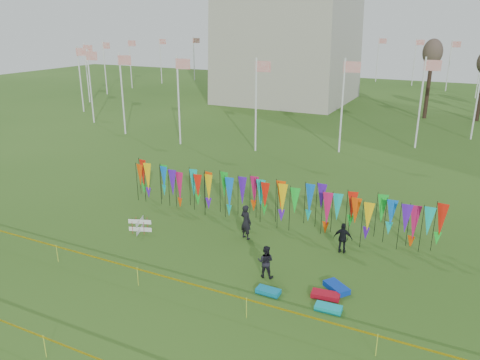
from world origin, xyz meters
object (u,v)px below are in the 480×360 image
at_px(person_left, 246,222).
at_px(kite_bag_turquoise, 268,291).
at_px(kite_bag_blue, 336,287).
at_px(kite_bag_red, 326,295).
at_px(kite_bag_teal, 328,308).
at_px(person_right, 343,238).
at_px(box_kite, 140,226).
at_px(person_mid, 266,262).

xyz_separation_m(person_left, kite_bag_turquoise, (3.14, -4.35, -0.84)).
height_order(kite_bag_blue, kite_bag_red, kite_bag_blue).
distance_m(kite_bag_turquoise, kite_bag_teal, 2.63).
distance_m(kite_bag_turquoise, kite_bag_blue, 2.95).
bearing_deg(person_left, person_right, -153.53).
bearing_deg(box_kite, person_mid, -9.35).
relative_size(box_kite, kite_bag_turquoise, 0.72).
relative_size(person_mid, person_right, 0.97).
distance_m(kite_bag_blue, kite_bag_teal, 1.61).
height_order(kite_bag_turquoise, kite_bag_blue, kite_bag_blue).
relative_size(kite_bag_blue, kite_bag_red, 0.99).
bearing_deg(kite_bag_red, kite_bag_turquoise, -161.16).
relative_size(kite_bag_blue, kite_bag_teal, 1.09).
relative_size(person_left, kite_bag_turquoise, 1.87).
relative_size(person_right, kite_bag_red, 1.35).
height_order(person_mid, person_right, person_right).
height_order(person_right, kite_bag_teal, person_right).
relative_size(person_mid, kite_bag_teal, 1.45).
bearing_deg(person_mid, person_left, -61.10).
bearing_deg(kite_bag_turquoise, kite_bag_blue, 31.47).
xyz_separation_m(kite_bag_turquoise, kite_bag_red, (2.26, 0.77, 0.01)).
height_order(person_left, person_right, person_left).
xyz_separation_m(person_right, kite_bag_turquoise, (-1.85, -5.02, -0.69)).
height_order(box_kite, kite_bag_blue, box_kite).
xyz_separation_m(kite_bag_turquoise, kite_bag_blue, (2.52, 1.54, 0.02)).
bearing_deg(box_kite, kite_bag_teal, -12.90).
distance_m(kite_bag_blue, kite_bag_red, 0.81).
bearing_deg(person_right, kite_bag_teal, 95.51).
xyz_separation_m(kite_bag_red, kite_bag_teal, (0.37, -0.84, -0.01)).
bearing_deg(person_right, box_kite, 10.19).
relative_size(person_right, kite_bag_turquoise, 1.56).
relative_size(person_right, kite_bag_teal, 1.49).
distance_m(person_left, person_right, 5.04).
bearing_deg(person_left, kite_bag_blue, 172.42).
distance_m(person_mid, kite_bag_teal, 3.58).
xyz_separation_m(box_kite, person_left, (5.53, 1.83, 0.58)).
height_order(person_mid, kite_bag_blue, person_mid).
relative_size(box_kite, person_right, 0.46).
distance_m(box_kite, person_left, 5.85).
relative_size(person_mid, kite_bag_turquoise, 1.51).
xyz_separation_m(person_left, person_mid, (2.48, -3.15, -0.18)).
distance_m(person_left, person_mid, 4.01).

